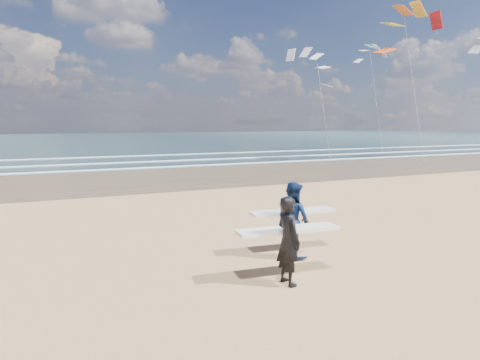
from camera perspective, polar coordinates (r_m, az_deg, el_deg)
name	(u,v)px	position (r m, az deg, el deg)	size (l,w,h in m)	color
wet_sand_strip	(384,164)	(35.09, 18.70, 1.99)	(220.00, 12.00, 0.01)	#473826
ocean	(181,139)	(83.00, -7.83, 5.42)	(220.00, 100.00, 0.02)	#183136
foam_breakers	(311,155)	(42.97, 9.44, 3.34)	(220.00, 11.70, 0.05)	white
surfer_near	(288,239)	(8.79, 6.44, -7.83)	(2.24, 1.06, 1.82)	black
surfer_far	(293,219)	(10.56, 7.11, -5.16)	(2.24, 1.22, 1.85)	#0C1E48
kite_0	(410,58)	(38.70, 21.68, 14.93)	(7.68, 4.94, 13.95)	slate
kite_1	(321,94)	(42.07, 10.80, 11.21)	(5.75, 4.73, 10.73)	slate
kite_5	(375,91)	(52.61, 17.55, 11.23)	(4.73, 4.62, 13.09)	slate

